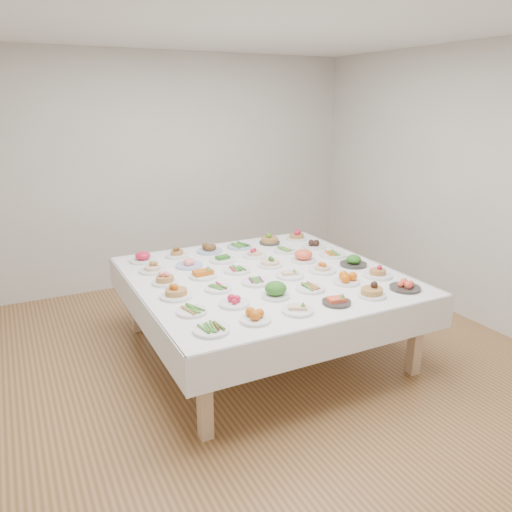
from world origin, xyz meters
name	(u,v)px	position (x,y,z in m)	size (l,w,h in m)	color
room_envelope	(254,155)	(0.00, 0.00, 1.83)	(5.02, 5.02, 2.81)	#A56E44
display_table	(264,281)	(0.21, 0.22, 0.69)	(2.27, 2.27, 0.75)	white
dish_0	(211,328)	(-0.64, -0.64, 0.77)	(0.25, 0.25, 0.06)	white
dish_1	(255,315)	(-0.31, -0.63, 0.80)	(0.22, 0.22, 0.11)	white
dish_2	(298,308)	(0.04, -0.63, 0.79)	(0.23, 0.23, 0.09)	white
dish_3	(337,299)	(0.39, -0.63, 0.79)	(0.22, 0.22, 0.10)	#2F2C29
dish_4	(372,288)	(0.73, -0.63, 0.82)	(0.23, 0.22, 0.14)	white
dish_5	(405,285)	(1.07, -0.63, 0.79)	(0.25, 0.25, 0.10)	#2F2C29
dish_6	(192,310)	(-0.66, -0.29, 0.77)	(0.24, 0.22, 0.06)	white
dish_7	(234,300)	(-0.32, -0.30, 0.79)	(0.23, 0.23, 0.09)	white
dish_8	(276,290)	(0.04, -0.30, 0.81)	(0.23, 0.23, 0.12)	white
dish_9	(310,287)	(0.37, -0.29, 0.78)	(0.24, 0.24, 0.06)	white
dish_10	(346,278)	(0.73, -0.29, 0.80)	(0.23, 0.23, 0.10)	white
dish_11	(378,270)	(1.07, -0.29, 0.81)	(0.25, 0.25, 0.13)	white
dish_12	(176,289)	(-0.66, 0.05, 0.82)	(0.26, 0.26, 0.15)	white
dish_13	(218,288)	(-0.31, 0.04, 0.77)	(0.22, 0.22, 0.05)	white
dish_14	(256,281)	(0.04, 0.05, 0.77)	(0.25, 0.25, 0.05)	white
dish_15	(290,273)	(0.38, 0.06, 0.78)	(0.24, 0.24, 0.09)	white
dish_16	(322,266)	(0.72, 0.05, 0.81)	(0.25, 0.25, 0.12)	white
dish_17	(354,260)	(1.08, 0.06, 0.81)	(0.25, 0.25, 0.13)	#2F2C29
dish_18	(165,276)	(-0.65, 0.39, 0.82)	(0.24, 0.23, 0.14)	white
dish_19	(203,272)	(-0.30, 0.39, 0.80)	(0.24, 0.24, 0.11)	white
dish_20	(237,270)	(0.03, 0.39, 0.77)	(0.24, 0.24, 0.05)	white
dish_21	(270,260)	(0.37, 0.40, 0.81)	(0.23, 0.23, 0.13)	white
dish_22	(303,254)	(0.73, 0.38, 0.82)	(0.25, 0.25, 0.15)	white
dish_23	(332,254)	(1.07, 0.40, 0.77)	(0.25, 0.25, 0.06)	white
dish_24	(152,265)	(-0.66, 0.74, 0.82)	(0.24, 0.24, 0.14)	white
dish_25	(189,263)	(-0.31, 0.73, 0.79)	(0.25, 0.25, 0.10)	#4C66B2
dish_26	(223,258)	(0.03, 0.74, 0.79)	(0.25, 0.25, 0.10)	white
dish_27	(255,251)	(0.37, 0.73, 0.81)	(0.23, 0.23, 0.12)	white
dish_28	(285,250)	(0.73, 0.73, 0.77)	(0.23, 0.23, 0.05)	white
dish_29	(314,243)	(1.08, 0.74, 0.80)	(0.24, 0.24, 0.10)	white
dish_30	(143,256)	(-0.66, 1.08, 0.81)	(0.25, 0.25, 0.13)	white
dish_31	(177,252)	(-0.32, 1.08, 0.80)	(0.22, 0.22, 0.12)	white
dish_32	(209,248)	(0.03, 1.07, 0.80)	(0.25, 0.25, 0.11)	#4C66B2
dish_33	(240,245)	(0.37, 1.08, 0.78)	(0.25, 0.25, 0.06)	#4C66B2
dish_34	(270,238)	(0.73, 1.08, 0.81)	(0.22, 0.22, 0.14)	#2F2C29
dish_35	(297,234)	(1.07, 1.08, 0.81)	(0.23, 0.22, 0.13)	white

